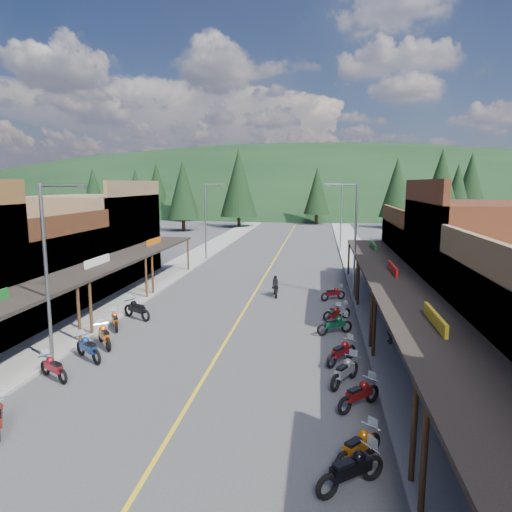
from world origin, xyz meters
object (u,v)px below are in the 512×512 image
at_px(bike_east_6, 341,351).
at_px(pine_11, 441,189).
at_px(streetlight_2, 353,235).
at_px(pedestrian_east_a, 391,326).
at_px(bike_east_10, 333,293).
at_px(rider_on_bike, 276,288).
at_px(shop_west_2, 22,272).
at_px(pine_5, 471,183).
at_px(bike_east_3, 358,445).
at_px(pine_10, 183,190).
at_px(streetlight_3, 340,214).
at_px(pine_1, 183,187).
at_px(pine_9, 457,194).
at_px(bike_west_4, 53,367).
at_px(streetlight_0, 49,266).
at_px(pine_2, 239,183).
at_px(pine_7, 157,186).
at_px(bike_west_5, 88,347).
at_px(pine_0, 93,191).
at_px(pine_4, 397,187).
at_px(bike_east_4, 359,393).
at_px(shop_west_3, 95,238).
at_px(bike_west_7, 115,320).
at_px(bike_west_6, 104,335).
at_px(bike_east_7, 335,324).
at_px(bike_east_5, 345,370).
at_px(bike_west_8, 137,308).
at_px(shop_east_3, 442,257).
at_px(bike_east_2, 351,468).
at_px(pedestrian_east_b, 368,273).
at_px(streetlight_1, 207,218).
at_px(pine_8, 136,197).
at_px(pine_3, 317,191).
at_px(shop_east_2, 490,267).
at_px(bike_east_9, 337,311).
at_px(bike_east_8, 334,314).

bearing_deg(bike_east_6, pine_11, 107.92).
bearing_deg(streetlight_2, pedestrian_east_a, -82.37).
bearing_deg(bike_east_10, rider_on_bike, -130.67).
height_order(shop_west_2, bike_east_6, shop_west_2).
xyz_separation_m(pine_5, bike_east_3, (-28.13, -83.62, -7.42)).
distance_m(streetlight_2, pine_10, 48.91).
distance_m(streetlight_3, pine_1, 50.65).
distance_m(pine_9, bike_east_3, 59.73).
xyz_separation_m(bike_west_4, bike_east_3, (11.95, -4.07, 0.01)).
xyz_separation_m(streetlight_0, bike_east_10, (12.61, 13.06, -3.93)).
distance_m(pine_2, pine_11, 36.06).
distance_m(pine_7, pine_10, 29.53).
distance_m(pine_11, bike_west_5, 50.86).
xyz_separation_m(pine_0, pine_4, (58.00, -2.00, 0.75)).
bearing_deg(bike_east_4, pine_1, 155.69).
distance_m(shop_west_3, bike_west_7, 14.59).
distance_m(pine_10, bike_west_6, 55.37).
distance_m(shop_west_2, pine_0, 65.88).
bearing_deg(bike_east_7, pine_11, 130.88).
relative_size(pine_5, bike_east_5, 6.52).
height_order(pine_1, bike_west_8, pine_1).
distance_m(shop_east_3, bike_east_2, 25.53).
distance_m(pine_7, rider_on_bike, 76.41).
bearing_deg(pine_10, pedestrian_east_b, -54.84).
bearing_deg(pine_1, bike_west_8, -75.40).
bearing_deg(pine_5, bike_west_6, -117.74).
relative_size(streetlight_1, bike_west_4, 4.07).
bearing_deg(pine_11, pedestrian_east_b, -114.16).
bearing_deg(bike_west_8, pine_2, 35.01).
xyz_separation_m(pine_8, pine_11, (42.00, -2.00, 1.21)).
relative_size(streetlight_0, streetlight_3, 1.00).
distance_m(pine_3, bike_east_2, 79.04).
relative_size(shop_east_2, bike_west_5, 4.97).
bearing_deg(pine_2, streetlight_2, -71.27).
xyz_separation_m(shop_east_2, bike_west_6, (-19.57, -5.36, -2.90)).
xyz_separation_m(streetlight_3, bike_east_10, (-1.29, -22.94, -3.93)).
distance_m(pine_3, bike_east_10, 59.26).
relative_size(shop_east_3, pine_1, 0.87).
bearing_deg(streetlight_3, shop_east_2, -76.43).
bearing_deg(bike_east_4, pedestrian_east_b, 128.15).
relative_size(pine_0, bike_east_2, 5.03).
bearing_deg(bike_east_5, bike_east_9, 120.24).
bearing_deg(bike_east_8, bike_east_7, -64.58).
bearing_deg(bike_west_5, bike_east_8, -20.83).
relative_size(pine_10, rider_on_bike, 5.45).
distance_m(shop_east_2, pine_10, 57.91).
relative_size(bike_east_3, bike_east_9, 1.06).
relative_size(pine_10, pedestrian_east_b, 7.28).
bearing_deg(shop_west_2, bike_west_7, -20.16).
distance_m(bike_east_7, pedestrian_east_b, 12.88).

